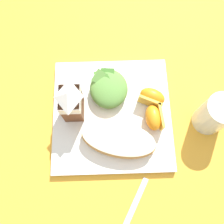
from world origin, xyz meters
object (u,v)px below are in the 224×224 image
white_plate (112,114)px  drinking_clear_cup (215,115)px  orange_wedge_front (154,118)px  green_salad_pile (109,88)px  milk_carton (71,102)px  orange_wedge_middle (152,97)px  cheesy_pizza_bread (119,140)px

white_plate → drinking_clear_cup: bearing=-95.2°
orange_wedge_front → drinking_clear_cup: drinking_clear_cup is taller
green_salad_pile → orange_wedge_front: size_ratio=1.61×
milk_carton → orange_wedge_middle: milk_carton is taller
cheesy_pizza_bread → white_plate: bearing=10.5°
cheesy_pizza_bread → green_salad_pile: green_salad_pile is taller
orange_wedge_front → green_salad_pile: bearing=53.6°
white_plate → cheesy_pizza_bread: size_ratio=1.52×
cheesy_pizza_bread → drinking_clear_cup: bearing=-77.8°
white_plate → green_salad_pile: green_salad_pile is taller
cheesy_pizza_bread → milk_carton: size_ratio=1.67×
milk_carton → orange_wedge_middle: 0.19m
green_salad_pile → drinking_clear_cup: drinking_clear_cup is taller
cheesy_pizza_bread → green_salad_pile: bearing=8.6°
orange_wedge_middle → drinking_clear_cup: 0.14m
white_plate → cheesy_pizza_bread: (-0.07, -0.01, 0.03)m
orange_wedge_front → drinking_clear_cup: size_ratio=0.62×
white_plate → orange_wedge_middle: (0.03, -0.09, 0.03)m
orange_wedge_middle → drinking_clear_cup: (-0.05, -0.13, 0.01)m
green_salad_pile → drinking_clear_cup: size_ratio=1.00×
orange_wedge_front → milk_carton: bearing=81.0°
white_plate → cheesy_pizza_bread: cheesy_pizza_bread is taller
green_salad_pile → drinking_clear_cup: 0.25m
green_salad_pile → milk_carton: 0.10m
milk_carton → drinking_clear_cup: size_ratio=1.08×
milk_carton → cheesy_pizza_bread: bearing=-127.5°
green_salad_pile → orange_wedge_middle: green_salad_pile is taller
cheesy_pizza_bread → orange_wedge_middle: orange_wedge_middle is taller
white_plate → green_salad_pile: (0.06, 0.01, 0.03)m
cheesy_pizza_bread → orange_wedge_middle: 0.13m
orange_wedge_middle → drinking_clear_cup: bearing=-111.1°
orange_wedge_middle → white_plate: bearing=107.9°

